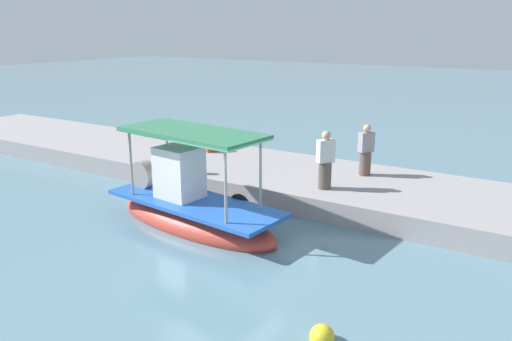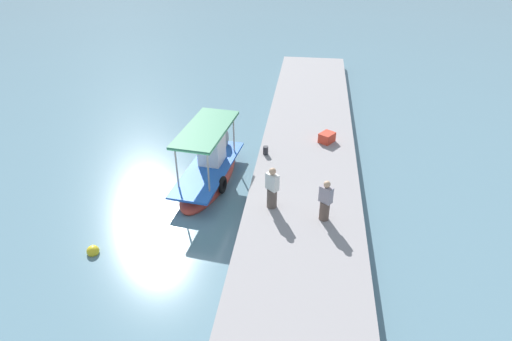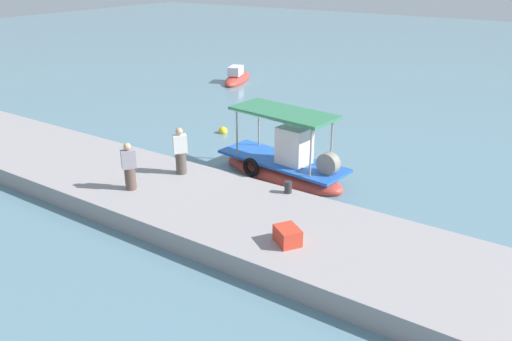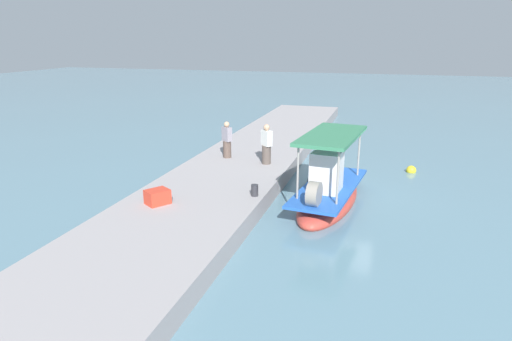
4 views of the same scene
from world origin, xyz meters
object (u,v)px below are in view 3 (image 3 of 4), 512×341
main_fishing_boat (284,165)px  fisherman_by_crate (129,168)px  marker_buoy (223,131)px  fisherman_near_bollard (180,153)px  mooring_bollard (288,187)px  cargo_crate (288,236)px  moored_boat_near (237,78)px

main_fishing_boat → fisherman_by_crate: 5.78m
marker_buoy → fisherman_near_bollard: bearing=-65.7°
fisherman_by_crate → marker_buoy: fisherman_by_crate is taller
fisherman_near_bollard → mooring_bollard: (3.97, 0.69, -0.57)m
mooring_bollard → cargo_crate: (1.59, -2.76, 0.04)m
marker_buoy → cargo_crate: bearing=-44.2°
main_fishing_boat → moored_boat_near: bearing=131.8°
mooring_bollard → fisherman_near_bollard: bearing=-170.2°
mooring_bollard → marker_buoy: 8.48m
fisherman_by_crate → mooring_bollard: 5.20m
fisherman_near_bollard → moored_boat_near: size_ratio=0.39×
marker_buoy → moored_boat_near: bearing=122.2°
mooring_bollard → marker_buoy: mooring_bollard is taller
fisherman_by_crate → main_fishing_boat: bearing=58.8°
mooring_bollard → main_fishing_boat: bearing=123.4°
fisherman_by_crate → moored_boat_near: size_ratio=0.37×
mooring_bollard → marker_buoy: (-6.63, 5.23, -0.74)m
mooring_bollard → cargo_crate: cargo_crate is taller
fisherman_by_crate → moored_boat_near: fisherman_by_crate is taller
cargo_crate → marker_buoy: cargo_crate is taller
cargo_crate → marker_buoy: size_ratio=1.64×
fisherman_near_bollard → marker_buoy: size_ratio=3.92×
fisherman_by_crate → fisherman_near_bollard: bearing=75.7°
fisherman_near_bollard → cargo_crate: 5.96m
mooring_bollard → fisherman_by_crate: bearing=-149.6°
cargo_crate → moored_boat_near: size_ratio=0.16×
moored_boat_near → mooring_bollard: bearing=-49.4°
main_fishing_boat → fisherman_near_bollard: 3.96m
fisherman_near_bollard → mooring_bollard: bearing=9.8°
cargo_crate → marker_buoy: (-8.23, 7.99, -0.78)m
main_fishing_boat → moored_boat_near: main_fishing_boat is taller
fisherman_by_crate → moored_boat_near: bearing=115.1°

